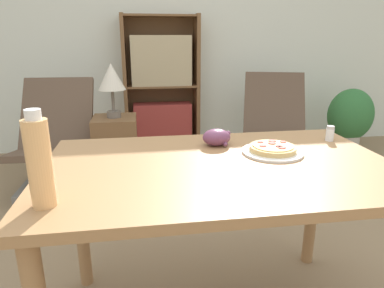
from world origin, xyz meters
name	(u,v)px	position (x,y,z in m)	size (l,w,h in m)	color
wall_back	(173,28)	(0.00, 2.62, 1.30)	(8.00, 0.05, 2.60)	silver
dining_table	(220,187)	(-0.09, 0.00, 0.65)	(1.32, 0.82, 0.75)	#A37549
pizza_on_plate	(273,150)	(0.15, 0.09, 0.76)	(0.25, 0.25, 0.04)	white
grape_bunch	(216,137)	(-0.05, 0.22, 0.79)	(0.13, 0.10, 0.07)	#6B3856
drink_bottle	(39,162)	(-0.65, -0.25, 0.88)	(0.07, 0.07, 0.28)	#EFB270
salt_shaker	(330,133)	(0.47, 0.21, 0.78)	(0.04, 0.04, 0.07)	white
lounge_chair_near	(57,157)	(-1.06, 1.54, 0.29)	(0.58, 0.78, 0.88)	slate
lounge_chair_far	(274,140)	(0.84, 1.72, 0.29)	(0.74, 0.89, 0.88)	slate
bookshelf	(162,92)	(-0.15, 2.45, 0.65)	(0.78, 0.29, 1.43)	brown
side_table	(117,153)	(-0.59, 1.52, 0.30)	(0.34, 0.34, 0.60)	brown
table_lamp	(112,79)	(-0.59, 1.52, 0.90)	(0.21, 0.21, 0.42)	#665B51
potted_plant_floor	(350,118)	(1.80, 2.05, 0.39)	(0.48, 0.41, 0.70)	#BCB2A3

